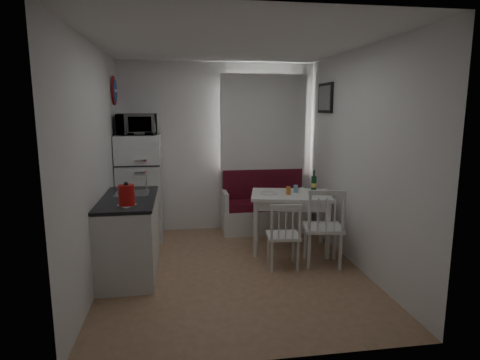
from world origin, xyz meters
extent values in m
cube|color=#8F6B4C|center=(0.00, 0.00, 0.00)|extent=(3.00, 3.50, 0.02)
cube|color=white|center=(0.00, 0.00, 2.60)|extent=(3.00, 3.50, 0.02)
cube|color=white|center=(0.00, 1.75, 1.30)|extent=(3.00, 0.02, 2.60)
cube|color=white|center=(0.00, -1.75, 1.30)|extent=(3.00, 0.02, 2.60)
cube|color=white|center=(-1.50, 0.00, 1.30)|extent=(0.02, 3.50, 2.60)
cube|color=white|center=(1.50, 0.00, 1.30)|extent=(0.02, 3.50, 2.60)
cube|color=white|center=(0.70, 1.72, 1.62)|extent=(1.22, 0.06, 1.47)
cube|color=white|center=(0.70, 1.65, 1.68)|extent=(1.35, 0.02, 1.50)
cube|color=white|center=(-1.20, 0.15, 0.43)|extent=(0.60, 1.30, 0.86)
cube|color=black|center=(-1.20, 0.15, 0.89)|extent=(0.62, 1.32, 0.03)
cube|color=#99999E|center=(-1.18, 0.40, 0.85)|extent=(0.40, 0.40, 0.10)
cylinder|color=silver|center=(-1.02, 0.58, 1.03)|extent=(0.02, 0.02, 0.26)
cylinder|color=navy|center=(-1.47, 1.45, 2.15)|extent=(0.03, 0.40, 0.40)
cube|color=black|center=(1.48, 1.10, 2.05)|extent=(0.04, 0.52, 0.42)
cube|color=white|center=(0.70, 1.48, 0.18)|extent=(1.33, 0.51, 0.37)
cube|color=#5C1020|center=(0.70, 1.48, 0.43)|extent=(1.27, 0.47, 0.12)
cube|color=#5C1020|center=(0.70, 1.67, 0.72)|extent=(1.27, 0.10, 0.47)
cube|color=white|center=(0.86, 0.60, 0.76)|extent=(1.18, 0.94, 0.04)
cube|color=white|center=(0.86, 0.60, 0.68)|extent=(1.05, 0.82, 0.13)
cylinder|color=white|center=(0.86, 0.60, 0.37)|extent=(0.06, 0.06, 0.74)
cube|color=white|center=(0.61, 0.03, 0.39)|extent=(0.41, 0.40, 0.04)
cube|color=white|center=(0.61, -0.13, 0.61)|extent=(0.37, 0.07, 0.40)
cube|color=white|center=(1.11, 0.03, 0.47)|extent=(0.53, 0.51, 0.04)
cube|color=white|center=(1.11, -0.16, 0.73)|extent=(0.44, 0.12, 0.48)
cube|color=white|center=(-1.18, 1.40, 0.77)|extent=(0.61, 0.61, 1.54)
imported|color=white|center=(-1.18, 1.35, 1.68)|extent=(0.54, 0.36, 0.30)
cylinder|color=#B7110E|center=(-1.15, -0.33, 1.03)|extent=(0.19, 0.19, 0.26)
cylinder|color=#C76721|center=(0.81, 0.55, 0.84)|extent=(0.06, 0.06, 0.10)
cylinder|color=#6FA3BD|center=(0.94, 0.65, 0.84)|extent=(0.06, 0.06, 0.10)
cylinder|color=white|center=(0.56, 0.62, 0.79)|extent=(0.23, 0.23, 0.02)
camera|label=1|loc=(-0.61, -4.47, 1.91)|focal=30.00mm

